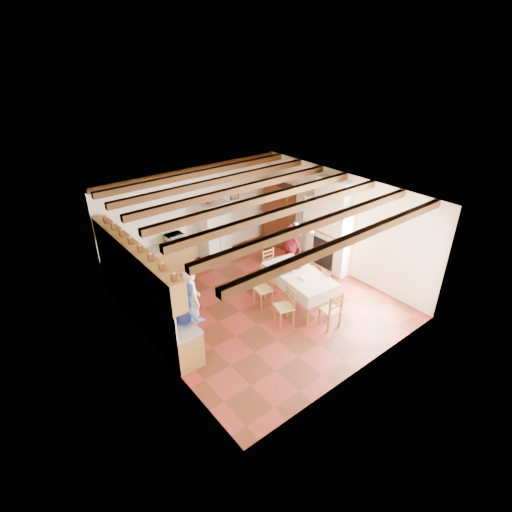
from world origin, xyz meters
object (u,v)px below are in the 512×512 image
(chair_end_near, at_px, (331,309))
(person_man, at_px, (192,300))
(chair_right_near, at_px, (330,285))
(chair_right_far, at_px, (311,270))
(refrigerator, at_px, (213,229))
(chair_left_near, at_px, (284,306))
(microwave, at_px, (174,239))
(person_woman_red, at_px, (290,246))
(dining_table, at_px, (299,276))
(chair_left_far, at_px, (263,288))
(person_woman_blue, at_px, (187,319))
(hutch, at_px, (279,215))
(chair_end_far, at_px, (271,266))

(chair_end_near, xyz_separation_m, person_man, (-2.65, 1.96, 0.35))
(chair_right_near, xyz_separation_m, chair_right_far, (0.18, 0.90, 0.00))
(refrigerator, bearing_deg, chair_right_near, -80.28)
(chair_left_near, relative_size, microwave, 1.82)
(chair_end_near, xyz_separation_m, person_woman_red, (1.13, 2.68, 0.27))
(refrigerator, distance_m, microwave, 1.43)
(dining_table, xyz_separation_m, person_woman_red, (1.03, 1.47, -0.05))
(refrigerator, height_order, person_man, refrigerator)
(refrigerator, bearing_deg, chair_right_far, -73.92)
(chair_left_near, bearing_deg, chair_end_near, 62.14)
(chair_right_near, bearing_deg, chair_left_far, 74.01)
(dining_table, distance_m, person_man, 2.86)
(dining_table, height_order, person_woman_blue, person_woman_blue)
(dining_table, relative_size, chair_left_near, 2.21)
(chair_right_far, distance_m, person_woman_blue, 4.14)
(chair_right_near, relative_size, microwave, 1.82)
(hutch, distance_m, dining_table, 3.55)
(hutch, height_order, chair_end_near, hutch)
(chair_end_far, xyz_separation_m, person_woman_blue, (-3.39, -1.17, 0.41))
(hutch, relative_size, person_woman_blue, 1.19)
(refrigerator, xyz_separation_m, microwave, (-1.43, -0.10, 0.13))
(chair_left_near, bearing_deg, chair_right_far, 131.65)
(person_woman_red, bearing_deg, hutch, 146.01)
(hutch, bearing_deg, person_woman_red, -125.56)
(chair_left_near, bearing_deg, chair_end_far, 164.71)
(dining_table, xyz_separation_m, chair_right_near, (0.68, -0.49, -0.32))
(dining_table, height_order, chair_right_near, chair_right_near)
(chair_end_far, distance_m, person_woman_red, 0.95)
(person_woman_blue, distance_m, microwave, 3.78)
(chair_left_near, height_order, microwave, microwave)
(hutch, bearing_deg, chair_right_far, -117.25)
(person_woman_red, distance_m, microwave, 3.44)
(chair_end_near, bearing_deg, hutch, -108.53)
(hutch, bearing_deg, refrigerator, 158.23)
(chair_right_near, height_order, chair_end_near, same)
(person_man, bearing_deg, chair_right_far, -84.53)
(chair_end_near, distance_m, person_man, 3.32)
(dining_table, height_order, microwave, microwave)
(chair_right_near, bearing_deg, person_woman_red, 7.94)
(chair_left_near, distance_m, microwave, 4.10)
(chair_left_far, distance_m, chair_end_near, 1.85)
(chair_end_near, relative_size, chair_end_far, 1.00)
(hutch, bearing_deg, chair_left_near, -134.49)
(chair_left_near, xyz_separation_m, chair_right_near, (1.58, -0.06, 0.00))
(chair_end_far, bearing_deg, microwave, 131.76)
(chair_right_far, distance_m, chair_end_near, 1.88)
(hutch, bearing_deg, chair_end_near, -120.60)
(chair_right_far, bearing_deg, person_man, 98.88)
(chair_right_near, xyz_separation_m, person_woman_red, (0.35, 1.96, 0.27))
(dining_table, relative_size, person_woman_blue, 1.19)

